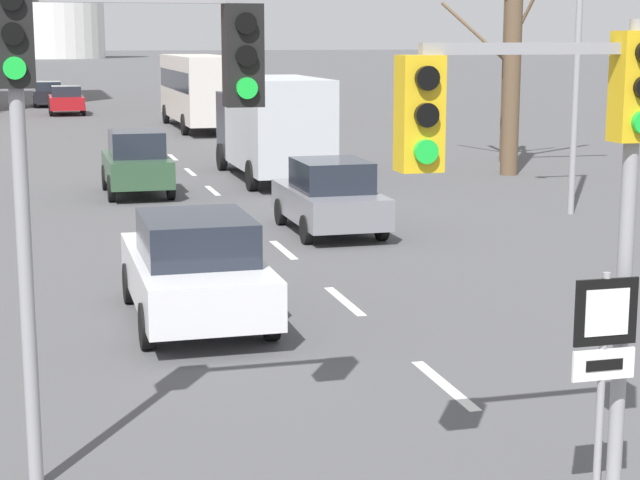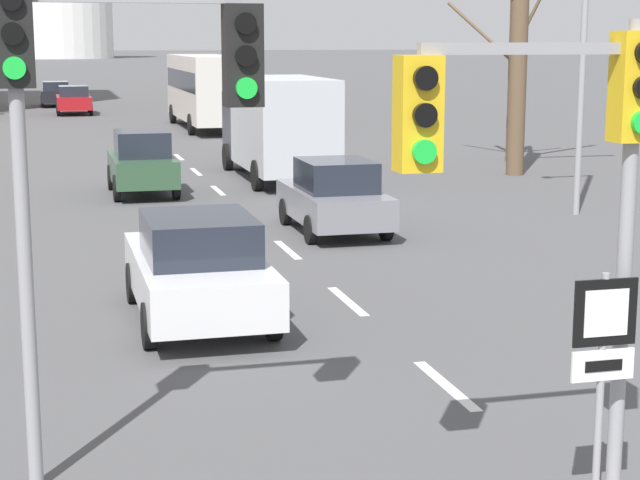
{
  "view_description": "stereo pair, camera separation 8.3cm",
  "coord_description": "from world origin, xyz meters",
  "px_view_note": "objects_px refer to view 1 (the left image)",
  "views": [
    {
      "loc": [
        -4.81,
        -3.19,
        4.27
      ],
      "look_at": [
        -2.08,
        7.04,
        2.27
      ],
      "focal_mm": 60.0,
      "sensor_mm": 36.0,
      "label": 1
    },
    {
      "loc": [
        -4.73,
        -3.21,
        4.27
      ],
      "look_at": [
        -2.08,
        7.04,
        2.27
      ],
      "focal_mm": 60.0,
      "sensor_mm": 36.0,
      "label": 2
    }
  ],
  "objects_px": {
    "sedan_far_left": "(48,94)",
    "route_sign_post": "(604,354)",
    "traffic_signal_centre_tall": "(558,146)",
    "sedan_near_left": "(137,163)",
    "city_bus": "(200,86)",
    "traffic_signal_near_left": "(99,100)",
    "sedan_near_right": "(330,197)",
    "sedan_far_right": "(66,100)",
    "delivery_truck": "(272,124)",
    "sedan_mid_centre": "(195,268)"
  },
  "relations": [
    {
      "from": "traffic_signal_centre_tall",
      "to": "sedan_far_right",
      "type": "relative_size",
      "value": 1.07
    },
    {
      "from": "traffic_signal_centre_tall",
      "to": "sedan_far_left",
      "type": "relative_size",
      "value": 1.03
    },
    {
      "from": "traffic_signal_centre_tall",
      "to": "sedan_far_right",
      "type": "height_order",
      "value": "traffic_signal_centre_tall"
    },
    {
      "from": "traffic_signal_centre_tall",
      "to": "sedan_near_right",
      "type": "bearing_deg",
      "value": 82.4
    },
    {
      "from": "route_sign_post",
      "to": "sedan_near_right",
      "type": "xyz_separation_m",
      "value": [
        1.49,
        14.52,
        -0.71
      ]
    },
    {
      "from": "traffic_signal_near_left",
      "to": "sedan_near_right",
      "type": "distance_m",
      "value": 14.11
    },
    {
      "from": "traffic_signal_centre_tall",
      "to": "sedan_near_left",
      "type": "relative_size",
      "value": 1.16
    },
    {
      "from": "sedan_far_left",
      "to": "delivery_truck",
      "type": "xyz_separation_m",
      "value": [
        6.09,
        -38.97,
        0.89
      ]
    },
    {
      "from": "traffic_signal_centre_tall",
      "to": "traffic_signal_near_left",
      "type": "bearing_deg",
      "value": 155.58
    },
    {
      "from": "sedan_near_left",
      "to": "sedan_mid_centre",
      "type": "height_order",
      "value": "sedan_near_left"
    },
    {
      "from": "sedan_far_right",
      "to": "delivery_truck",
      "type": "height_order",
      "value": "delivery_truck"
    },
    {
      "from": "sedan_mid_centre",
      "to": "sedan_far_left",
      "type": "xyz_separation_m",
      "value": [
        -1.35,
        55.01,
        -0.03
      ]
    },
    {
      "from": "sedan_far_left",
      "to": "delivery_truck",
      "type": "bearing_deg",
      "value": -81.12
    },
    {
      "from": "route_sign_post",
      "to": "sedan_far_right",
      "type": "relative_size",
      "value": 0.55
    },
    {
      "from": "city_bus",
      "to": "route_sign_post",
      "type": "bearing_deg",
      "value": -93.88
    },
    {
      "from": "sedan_near_right",
      "to": "traffic_signal_near_left",
      "type": "bearing_deg",
      "value": -114.29
    },
    {
      "from": "traffic_signal_near_left",
      "to": "sedan_near_right",
      "type": "relative_size",
      "value": 1.24
    },
    {
      "from": "city_bus",
      "to": "sedan_far_left",
      "type": "bearing_deg",
      "value": 109.02
    },
    {
      "from": "sedan_far_right",
      "to": "city_bus",
      "type": "xyz_separation_m",
      "value": [
        5.9,
        -11.78,
        1.22
      ]
    },
    {
      "from": "traffic_signal_near_left",
      "to": "sedan_near_right",
      "type": "xyz_separation_m",
      "value": [
        5.68,
        12.58,
        -2.9
      ]
    },
    {
      "from": "traffic_signal_centre_tall",
      "to": "sedan_mid_centre",
      "type": "height_order",
      "value": "traffic_signal_centre_tall"
    },
    {
      "from": "traffic_signal_near_left",
      "to": "sedan_far_left",
      "type": "distance_m",
      "value": 60.85
    },
    {
      "from": "traffic_signal_near_left",
      "to": "sedan_near_right",
      "type": "bearing_deg",
      "value": 65.71
    },
    {
      "from": "traffic_signal_near_left",
      "to": "sedan_far_right",
      "type": "bearing_deg",
      "value": 88.7
    },
    {
      "from": "sedan_mid_centre",
      "to": "sedan_far_right",
      "type": "height_order",
      "value": "sedan_mid_centre"
    },
    {
      "from": "traffic_signal_centre_tall",
      "to": "sedan_mid_centre",
      "type": "distance_m",
      "value": 8.17
    },
    {
      "from": "traffic_signal_centre_tall",
      "to": "city_bus",
      "type": "bearing_deg",
      "value": 85.55
    },
    {
      "from": "sedan_mid_centre",
      "to": "sedan_far_left",
      "type": "bearing_deg",
      "value": 91.41
    },
    {
      "from": "traffic_signal_centre_tall",
      "to": "route_sign_post",
      "type": "xyz_separation_m",
      "value": [
        0.41,
        -0.23,
        -1.83
      ]
    },
    {
      "from": "sedan_near_right",
      "to": "sedan_far_right",
      "type": "bearing_deg",
      "value": 96.34
    },
    {
      "from": "sedan_near_left",
      "to": "sedan_far_right",
      "type": "relative_size",
      "value": 0.92
    },
    {
      "from": "sedan_near_left",
      "to": "sedan_near_right",
      "type": "distance_m",
      "value": 7.9
    },
    {
      "from": "sedan_mid_centre",
      "to": "delivery_truck",
      "type": "relative_size",
      "value": 0.62
    },
    {
      "from": "route_sign_post",
      "to": "sedan_far_left",
      "type": "xyz_separation_m",
      "value": [
        -3.87,
        62.72,
        -0.72
      ]
    },
    {
      "from": "sedan_far_left",
      "to": "route_sign_post",
      "type": "bearing_deg",
      "value": -86.47
    },
    {
      "from": "traffic_signal_near_left",
      "to": "route_sign_post",
      "type": "height_order",
      "value": "traffic_signal_near_left"
    },
    {
      "from": "traffic_signal_centre_tall",
      "to": "sedan_far_left",
      "type": "xyz_separation_m",
      "value": [
        -3.45,
        62.49,
        -2.55
      ]
    },
    {
      "from": "sedan_far_left",
      "to": "sedan_far_right",
      "type": "bearing_deg",
      "value": -83.6
    },
    {
      "from": "traffic_signal_centre_tall",
      "to": "delivery_truck",
      "type": "height_order",
      "value": "traffic_signal_centre_tall"
    },
    {
      "from": "sedan_near_left",
      "to": "city_bus",
      "type": "height_order",
      "value": "city_bus"
    },
    {
      "from": "traffic_signal_near_left",
      "to": "sedan_mid_centre",
      "type": "bearing_deg",
      "value": 73.85
    },
    {
      "from": "traffic_signal_near_left",
      "to": "sedan_far_right",
      "type": "height_order",
      "value": "traffic_signal_near_left"
    },
    {
      "from": "traffic_signal_centre_tall",
      "to": "delivery_truck",
      "type": "bearing_deg",
      "value": 83.61
    },
    {
      "from": "sedan_far_left",
      "to": "city_bus",
      "type": "bearing_deg",
      "value": -70.98
    },
    {
      "from": "delivery_truck",
      "to": "sedan_near_left",
      "type": "bearing_deg",
      "value": -153.12
    },
    {
      "from": "route_sign_post",
      "to": "delivery_truck",
      "type": "relative_size",
      "value": 0.31
    },
    {
      "from": "sedan_near_right",
      "to": "sedan_far_left",
      "type": "distance_m",
      "value": 48.5
    },
    {
      "from": "sedan_far_left",
      "to": "sedan_mid_centre",
      "type": "bearing_deg",
      "value": -88.59
    },
    {
      "from": "traffic_signal_centre_tall",
      "to": "sedan_far_left",
      "type": "distance_m",
      "value": 62.64
    },
    {
      "from": "city_bus",
      "to": "delivery_truck",
      "type": "relative_size",
      "value": 1.5
    }
  ]
}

